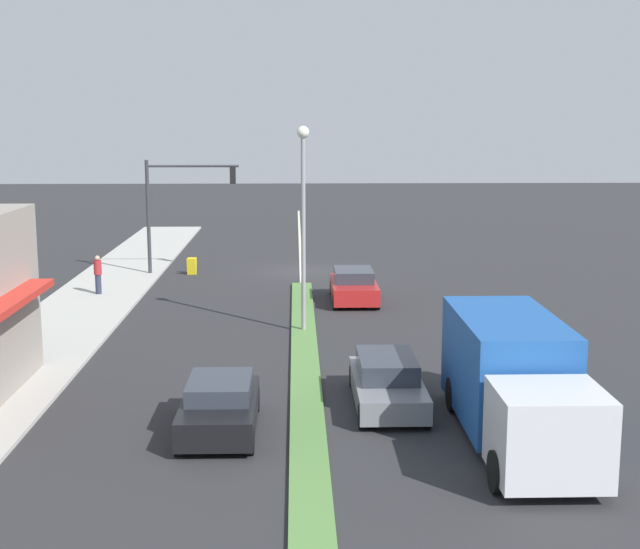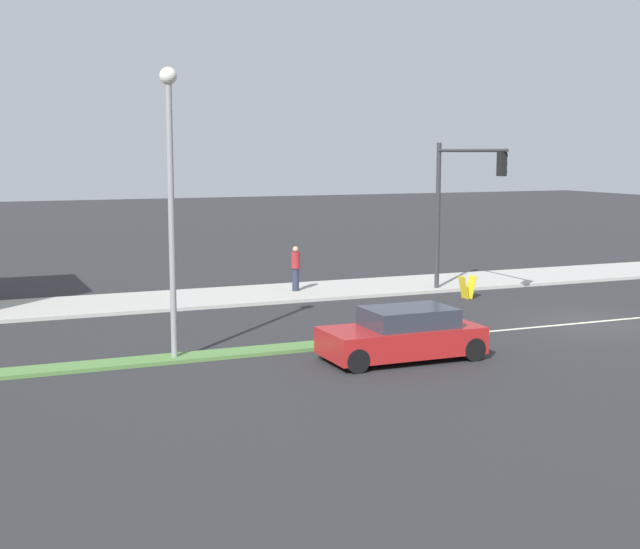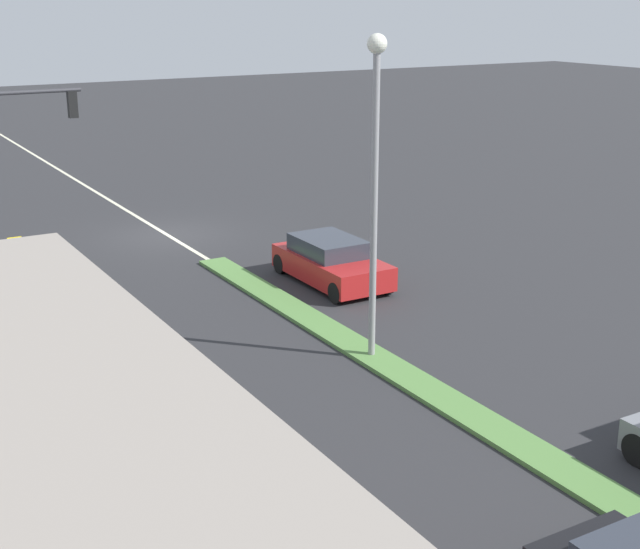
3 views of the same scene
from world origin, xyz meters
The scene contains 5 objects.
ground_plane centered at (0.00, 18.00, 0.00)m, with size 160.00×160.00×0.00m, color #2B2B2D.
lane_marking_center centered at (0.00, 0.00, 0.00)m, with size 0.16×60.00×0.01m, color beige.
street_lamp centered at (0.00, 13.37, 4.78)m, with size 0.44×0.44×7.37m.
warning_aframe_sign centered at (5.48, 1.07, 0.43)m, with size 0.45×0.53×0.84m.
hatchback_red centered at (-2.20, 7.84, 0.65)m, with size 1.91×4.13×1.36m.
Camera 3 is at (10.98, 29.69, 8.17)m, focal length 50.00 mm.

